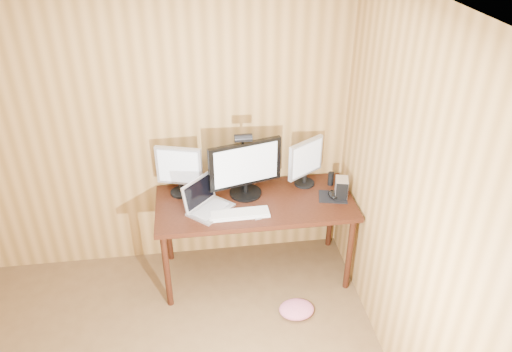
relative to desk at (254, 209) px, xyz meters
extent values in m
plane|color=silver|center=(-0.93, -1.70, 1.87)|extent=(4.00, 4.00, 0.00)
plane|color=#AF7E3F|center=(-0.93, 0.30, 0.62)|extent=(4.00, 0.00, 4.00)
plane|color=#AF7E3F|center=(0.82, -1.70, 0.62)|extent=(0.00, 4.00, 4.00)
cube|color=black|center=(0.00, -0.07, 0.10)|extent=(1.60, 0.70, 0.04)
cube|color=black|center=(0.00, 0.25, -0.17)|extent=(1.48, 0.02, 0.51)
cylinder|color=black|center=(-0.74, -0.36, -0.27)|extent=(0.05, 0.05, 0.71)
cylinder|color=black|center=(-0.74, 0.22, -0.27)|extent=(0.05, 0.05, 0.71)
cylinder|color=black|center=(0.74, -0.36, -0.27)|extent=(0.05, 0.05, 0.71)
cylinder|color=black|center=(0.74, 0.22, -0.27)|extent=(0.05, 0.05, 0.71)
cylinder|color=black|center=(-0.06, 0.05, 0.13)|extent=(0.27, 0.27, 0.02)
cylinder|color=black|center=(-0.06, 0.05, 0.18)|extent=(0.04, 0.04, 0.08)
cube|color=black|center=(-0.06, 0.05, 0.41)|extent=(0.60, 0.20, 0.38)
cube|color=white|center=(-0.06, 0.03, 0.41)|extent=(0.52, 0.14, 0.33)
cylinder|color=black|center=(-0.59, 0.13, 0.13)|extent=(0.18, 0.18, 0.02)
cylinder|color=black|center=(-0.59, 0.13, 0.18)|extent=(0.04, 0.04, 0.08)
cube|color=#B5B6BA|center=(-0.59, 0.13, 0.39)|extent=(0.37, 0.14, 0.33)
cube|color=white|center=(-0.60, 0.11, 0.39)|extent=(0.32, 0.10, 0.28)
cylinder|color=black|center=(0.45, 0.14, 0.13)|extent=(0.17, 0.17, 0.02)
cylinder|color=black|center=(0.45, 0.14, 0.18)|extent=(0.03, 0.03, 0.08)
cube|color=#B5B6BA|center=(0.45, 0.14, 0.38)|extent=(0.32, 0.23, 0.32)
cube|color=white|center=(0.46, 0.12, 0.38)|extent=(0.27, 0.18, 0.27)
cube|color=silver|center=(-0.36, -0.15, 0.13)|extent=(0.41, 0.41, 0.02)
cube|color=silver|center=(-0.45, -0.07, 0.25)|extent=(0.27, 0.28, 0.23)
cube|color=black|center=(-0.45, -0.07, 0.25)|extent=(0.23, 0.24, 0.19)
cube|color=#B2B2B7|center=(-0.36, -0.15, 0.14)|extent=(0.30, 0.31, 0.00)
cube|color=white|center=(-0.15, -0.24, 0.13)|extent=(0.47, 0.15, 0.02)
cube|color=white|center=(-0.15, -0.24, 0.14)|extent=(0.44, 0.13, 0.00)
cube|color=black|center=(0.64, -0.10, 0.12)|extent=(0.27, 0.24, 0.00)
ellipsoid|color=black|center=(0.64, -0.10, 0.15)|extent=(0.09, 0.13, 0.04)
cube|color=silver|center=(0.71, -0.08, 0.20)|extent=(0.13, 0.16, 0.16)
cube|color=black|center=(0.69, -0.15, 0.20)|extent=(0.09, 0.03, 0.15)
cube|color=silver|center=(-0.02, -0.28, 0.13)|extent=(0.06, 0.11, 0.01)
cube|color=black|center=(-0.02, -0.28, 0.13)|extent=(0.05, 0.07, 0.00)
cylinder|color=black|center=(0.67, 0.10, 0.18)|extent=(0.05, 0.05, 0.12)
cube|color=black|center=(-0.08, 0.16, 0.11)|extent=(0.05, 0.06, 0.06)
cylinder|color=black|center=(-0.08, 0.16, 0.31)|extent=(0.03, 0.03, 0.39)
sphere|color=black|center=(-0.08, 0.16, 0.51)|extent=(0.04, 0.04, 0.04)
cylinder|color=black|center=(-0.08, 0.10, 0.58)|extent=(0.02, 0.14, 0.16)
cylinder|color=black|center=(-0.08, 0.02, 0.66)|extent=(0.14, 0.06, 0.06)
camera|label=1|loc=(-0.45, -3.40, 2.37)|focal=35.00mm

